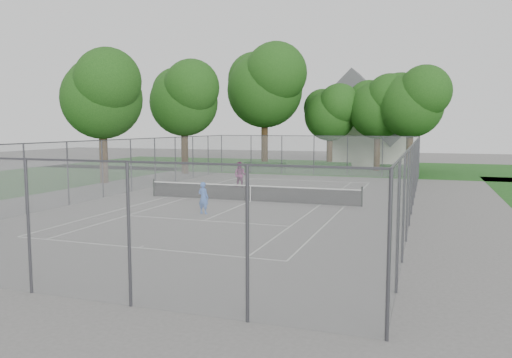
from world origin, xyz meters
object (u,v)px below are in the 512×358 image
(tennis_net, at_px, (250,192))
(girl_player, at_px, (203,198))
(woman_player, at_px, (240,175))
(house, at_px, (373,127))

(tennis_net, relative_size, girl_player, 8.06)
(girl_player, xyz_separation_m, woman_player, (-2.01, 10.40, 0.12))
(house, height_order, woman_player, house)
(girl_player, bearing_deg, woman_player, -66.47)
(tennis_net, relative_size, woman_player, 7.01)
(house, xyz_separation_m, girl_player, (-4.64, -35.03, -3.45))
(girl_player, relative_size, woman_player, 0.87)
(girl_player, height_order, woman_player, woman_player)
(house, xyz_separation_m, woman_player, (-6.66, -24.63, -3.33))
(tennis_net, height_order, woman_player, woman_player)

